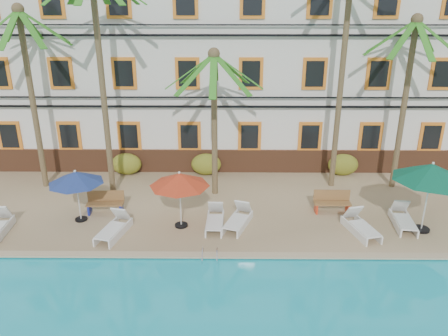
{
  "coord_description": "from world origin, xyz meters",
  "views": [
    {
      "loc": [
        0.42,
        -13.85,
        8.56
      ],
      "look_at": [
        0.26,
        3.0,
        2.0
      ],
      "focal_mm": 35.0,
      "sensor_mm": 36.0,
      "label": 1
    }
  ],
  "objects_px": {
    "lounger_c": "(215,220)",
    "bench_left": "(105,202)",
    "lounger_b": "(114,228)",
    "pool_ladder": "(210,257)",
    "palm_a": "(28,75)",
    "lounger_f": "(403,219)",
    "palm_d": "(345,45)",
    "umbrella_blue": "(76,178)",
    "umbrella_green": "(432,172)",
    "bench_right": "(332,201)",
    "palm_b": "(100,56)",
    "umbrella_red": "(179,180)",
    "lounger_e": "(360,226)",
    "lounger_d": "(238,219)",
    "palm_c": "(214,102)",
    "palm_e": "(408,81)"
  },
  "relations": [
    {
      "from": "lounger_c",
      "to": "bench_left",
      "type": "bearing_deg",
      "value": 165.99
    },
    {
      "from": "lounger_b",
      "to": "pool_ladder",
      "type": "xyz_separation_m",
      "value": [
        3.66,
        -1.52,
        -0.29
      ]
    },
    {
      "from": "palm_a",
      "to": "lounger_f",
      "type": "bearing_deg",
      "value": -13.7
    },
    {
      "from": "lounger_f",
      "to": "bench_left",
      "type": "xyz_separation_m",
      "value": [
        -11.9,
        1.04,
        0.18
      ]
    },
    {
      "from": "lounger_f",
      "to": "palm_d",
      "type": "bearing_deg",
      "value": 115.81
    },
    {
      "from": "umbrella_blue",
      "to": "lounger_c",
      "type": "xyz_separation_m",
      "value": [
        5.39,
        -0.45,
        -1.56
      ]
    },
    {
      "from": "umbrella_green",
      "to": "bench_right",
      "type": "relative_size",
      "value": 1.87
    },
    {
      "from": "lounger_f",
      "to": "bench_right",
      "type": "xyz_separation_m",
      "value": [
        -2.52,
        1.2,
        0.18
      ]
    },
    {
      "from": "palm_b",
      "to": "umbrella_blue",
      "type": "distance_m",
      "value": 5.02
    },
    {
      "from": "umbrella_red",
      "to": "lounger_e",
      "type": "height_order",
      "value": "umbrella_red"
    },
    {
      "from": "lounger_d",
      "to": "lounger_c",
      "type": "bearing_deg",
      "value": -177.68
    },
    {
      "from": "palm_a",
      "to": "palm_b",
      "type": "xyz_separation_m",
      "value": [
        3.42,
        -0.89,
        0.91
      ]
    },
    {
      "from": "palm_d",
      "to": "lounger_f",
      "type": "bearing_deg",
      "value": -64.19
    },
    {
      "from": "palm_c",
      "to": "lounger_d",
      "type": "xyz_separation_m",
      "value": [
        0.99,
        -3.08,
        -3.93
      ]
    },
    {
      "from": "palm_c",
      "to": "umbrella_red",
      "type": "relative_size",
      "value": 2.81
    },
    {
      "from": "lounger_b",
      "to": "lounger_c",
      "type": "relative_size",
      "value": 1.09
    },
    {
      "from": "palm_e",
      "to": "bench_left",
      "type": "relative_size",
      "value": 5.09
    },
    {
      "from": "umbrella_red",
      "to": "lounger_f",
      "type": "distance_m",
      "value": 8.82
    },
    {
      "from": "palm_b",
      "to": "lounger_e",
      "type": "relative_size",
      "value": 4.88
    },
    {
      "from": "palm_d",
      "to": "palm_e",
      "type": "bearing_deg",
      "value": -1.61
    },
    {
      "from": "palm_e",
      "to": "umbrella_blue",
      "type": "distance_m",
      "value": 14.47
    },
    {
      "from": "palm_c",
      "to": "bench_right",
      "type": "relative_size",
      "value": 4.29
    },
    {
      "from": "palm_c",
      "to": "lounger_f",
      "type": "xyz_separation_m",
      "value": [
        7.43,
        -3.01,
        -3.93
      ]
    },
    {
      "from": "palm_b",
      "to": "lounger_d",
      "type": "height_order",
      "value": "palm_b"
    },
    {
      "from": "umbrella_blue",
      "to": "lounger_c",
      "type": "bearing_deg",
      "value": -4.79
    },
    {
      "from": "bench_left",
      "to": "pool_ladder",
      "type": "relative_size",
      "value": 2.05
    },
    {
      "from": "lounger_e",
      "to": "umbrella_red",
      "type": "bearing_deg",
      "value": 176.23
    },
    {
      "from": "umbrella_green",
      "to": "bench_left",
      "type": "relative_size",
      "value": 1.84
    },
    {
      "from": "bench_left",
      "to": "palm_c",
      "type": "bearing_deg",
      "value": 23.87
    },
    {
      "from": "lounger_d",
      "to": "bench_right",
      "type": "height_order",
      "value": "bench_right"
    },
    {
      "from": "palm_e",
      "to": "bench_right",
      "type": "xyz_separation_m",
      "value": [
        -3.46,
        -2.68,
        -4.51
      ]
    },
    {
      "from": "bench_left",
      "to": "bench_right",
      "type": "xyz_separation_m",
      "value": [
        9.38,
        0.16,
        0.0
      ]
    },
    {
      "from": "palm_c",
      "to": "pool_ladder",
      "type": "relative_size",
      "value": 8.69
    },
    {
      "from": "palm_e",
      "to": "umbrella_red",
      "type": "xyz_separation_m",
      "value": [
        -9.6,
        -3.98,
        -3.02
      ]
    },
    {
      "from": "palm_e",
      "to": "lounger_f",
      "type": "relative_size",
      "value": 3.97
    },
    {
      "from": "lounger_e",
      "to": "pool_ladder",
      "type": "distance_m",
      "value": 5.91
    },
    {
      "from": "umbrella_red",
      "to": "lounger_f",
      "type": "height_order",
      "value": "umbrella_red"
    },
    {
      "from": "umbrella_green",
      "to": "lounger_b",
      "type": "height_order",
      "value": "umbrella_green"
    },
    {
      "from": "palm_a",
      "to": "lounger_e",
      "type": "bearing_deg",
      "value": -17.59
    },
    {
      "from": "palm_e",
      "to": "lounger_f",
      "type": "distance_m",
      "value": 6.15
    },
    {
      "from": "lounger_d",
      "to": "pool_ladder",
      "type": "xyz_separation_m",
      "value": [
        -1.01,
        -2.26,
        -0.29
      ]
    },
    {
      "from": "lounger_f",
      "to": "bench_right",
      "type": "height_order",
      "value": "bench_right"
    },
    {
      "from": "umbrella_green",
      "to": "palm_e",
      "type": "bearing_deg",
      "value": 85.22
    },
    {
      "from": "palm_a",
      "to": "palm_b",
      "type": "distance_m",
      "value": 3.65
    },
    {
      "from": "palm_a",
      "to": "umbrella_green",
      "type": "bearing_deg",
      "value": -14.4
    },
    {
      "from": "palm_a",
      "to": "bench_left",
      "type": "distance_m",
      "value": 6.54
    },
    {
      "from": "lounger_d",
      "to": "lounger_e",
      "type": "bearing_deg",
      "value": -6.12
    },
    {
      "from": "palm_d",
      "to": "lounger_b",
      "type": "xyz_separation_m",
      "value": [
        -9.19,
        -4.76,
        -6.18
      ]
    },
    {
      "from": "palm_b",
      "to": "palm_e",
      "type": "xyz_separation_m",
      "value": [
        13.01,
        0.99,
        -1.14
      ]
    },
    {
      "from": "palm_a",
      "to": "pool_ladder",
      "type": "relative_size",
      "value": 10.96
    }
  ]
}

